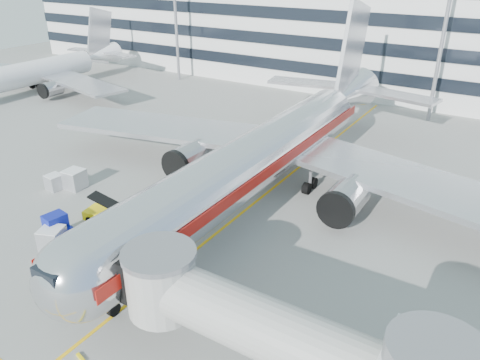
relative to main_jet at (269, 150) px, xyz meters
The scene contains 13 objects.
ground 12.46m from the main_jet, 90.00° to the right, with size 180.00×180.00×0.00m, color gray.
lead_in_line 4.57m from the main_jet, 90.00° to the right, with size 0.25×70.00×0.01m, color #FFB80D.
main_jet is the anchor object (origin of this frame).
jet_bridge 23.18m from the main_jet, 58.30° to the right, with size 17.80×4.50×7.00m.
terminal 46.36m from the main_jet, 90.00° to the left, with size 150.00×24.25×15.60m.
light_mast_centre 33.08m from the main_jet, 75.20° to the left, with size 2.40×1.20×25.45m.
second_jet 50.67m from the main_jet, 167.37° to the left, with size 38.21×36.52×12.04m.
belt_loader 14.82m from the main_jet, 124.83° to the right, with size 5.18×2.57×2.42m.
baggage_tug 18.90m from the main_jet, 120.85° to the right, with size 3.22×2.32×2.24m.
cargo_container_left 18.73m from the main_jet, 150.63° to the right, with size 1.85×1.85×1.85m.
cargo_container_right 20.58m from the main_jet, 149.66° to the right, with size 1.48×1.48×1.47m.
cargo_container_front 19.56m from the main_jet, 118.51° to the right, with size 2.15×2.15×1.77m.
ramp_worker 19.81m from the main_jet, 121.96° to the right, with size 0.60×0.40×1.65m, color #AAF91A.
Camera 1 is at (18.56, -22.93, 20.13)m, focal length 35.00 mm.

